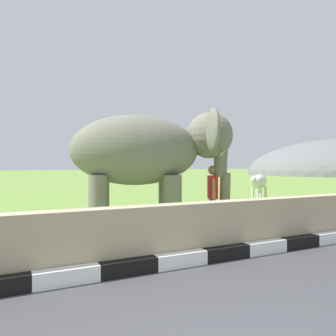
% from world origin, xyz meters
% --- Properties ---
extents(striped_curb, '(16.20, 0.20, 0.24)m').
position_xyz_m(striped_curb, '(-0.35, 3.28, 0.12)').
color(striped_curb, white).
rests_on(striped_curb, ground_plane).
extents(barrier_parapet, '(28.00, 0.36, 1.00)m').
position_xyz_m(barrier_parapet, '(2.00, 3.58, 0.50)').
color(barrier_parapet, tan).
rests_on(barrier_parapet, ground_plane).
extents(elephant, '(4.08, 2.98, 2.99)m').
position_xyz_m(elephant, '(1.58, 5.95, 1.97)').
color(elephant, slate).
rests_on(elephant, ground_plane).
extents(person_handler, '(0.41, 0.64, 1.66)m').
position_xyz_m(person_handler, '(3.15, 5.55, 0.93)').
color(person_handler, navy).
rests_on(person_handler, ground_plane).
extents(cow_near, '(1.81, 1.38, 1.23)m').
position_xyz_m(cow_near, '(9.01, 10.37, 0.87)').
color(cow_near, beige).
rests_on(cow_near, ground_plane).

